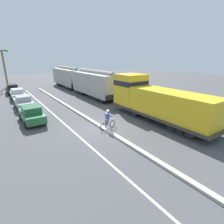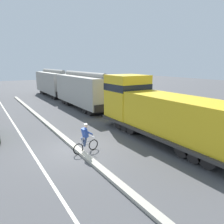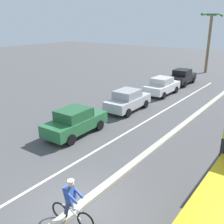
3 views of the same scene
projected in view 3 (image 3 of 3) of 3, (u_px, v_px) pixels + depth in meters
The scene contains 9 objects.
ground_plane at pixel (78, 210), 9.51m from camera, with size 120.00×120.00×0.00m, color #4C4C4F.
median_curb at pixel (155, 147), 14.05m from camera, with size 0.36×36.00×0.16m, color #B2AD9E.
lane_stripe at pixel (118, 137), 15.42m from camera, with size 0.14×36.00×0.01m, color silver.
parked_car_green at pixel (75, 121), 15.63m from camera, with size 1.92×4.24×1.62m.
parked_car_silver at pixel (128, 100), 19.84m from camera, with size 1.88×4.23×1.62m.
parked_car_white at pixel (162, 86), 24.19m from camera, with size 1.88×4.22×1.62m.
parked_car_black at pixel (182, 77), 28.19m from camera, with size 1.89×4.23×1.62m.
cyclist at pixel (71, 203), 8.60m from camera, with size 1.70×0.52×1.71m.
palm_tree_near at pixel (210, 32), 33.22m from camera, with size 2.34×2.19×7.57m.
Camera 3 is at (5.64, -5.55, 6.48)m, focal length 42.00 mm.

